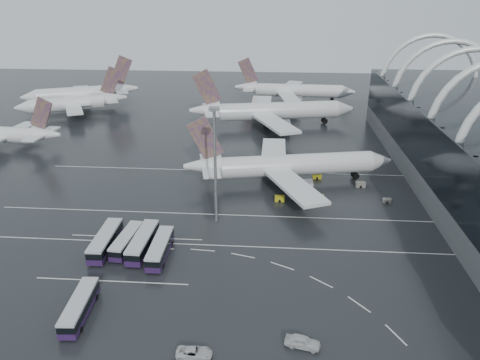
# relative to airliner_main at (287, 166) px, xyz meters

# --- Properties ---
(ground) EXTENTS (420.00, 420.00, 0.00)m
(ground) POSITION_rel_airliner_main_xyz_m (-8.05, -32.65, -4.83)
(ground) COLOR black
(ground) RESTS_ON ground
(lane_marking_near) EXTENTS (120.00, 0.25, 0.01)m
(lane_marking_near) POSITION_rel_airliner_main_xyz_m (-8.05, -34.65, -4.82)
(lane_marking_near) COLOR white
(lane_marking_near) RESTS_ON ground
(lane_marking_mid) EXTENTS (120.00, 0.25, 0.01)m
(lane_marking_mid) POSITION_rel_airliner_main_xyz_m (-8.05, -20.65, -4.82)
(lane_marking_mid) COLOR white
(lane_marking_mid) RESTS_ON ground
(lane_marking_far) EXTENTS (120.00, 0.25, 0.01)m
(lane_marking_far) POSITION_rel_airliner_main_xyz_m (-8.05, 7.35, -4.82)
(lane_marking_far) COLOR white
(lane_marking_far) RESTS_ON ground
(bus_bay_line_south) EXTENTS (28.00, 0.25, 0.01)m
(bus_bay_line_south) POSITION_rel_airliner_main_xyz_m (-32.05, -48.65, -4.82)
(bus_bay_line_south) COLOR white
(bus_bay_line_south) RESTS_ON ground
(bus_bay_line_north) EXTENTS (28.00, 0.25, 0.01)m
(bus_bay_line_north) POSITION_rel_airliner_main_xyz_m (-32.05, -32.65, -4.82)
(bus_bay_line_north) COLOR white
(bus_bay_line_north) RESTS_ON ground
(airliner_main) EXTENTS (56.62, 48.87, 19.27)m
(airliner_main) POSITION_rel_airliner_main_xyz_m (0.00, 0.00, 0.00)
(airliner_main) COLOR white
(airliner_main) RESTS_ON ground
(airliner_gate_b) EXTENTS (63.01, 55.79, 21.97)m
(airliner_gate_b) POSITION_rel_airliner_main_xyz_m (-5.28, 55.86, 0.67)
(airliner_gate_b) COLOR white
(airliner_gate_b) RESTS_ON ground
(airliner_gate_c) EXTENTS (55.08, 50.83, 19.64)m
(airliner_gate_c) POSITION_rel_airliner_main_xyz_m (4.13, 97.58, 0.08)
(airliner_gate_c) COLOR white
(airliner_gate_c) RESTS_ON ground
(jet_remote_west) EXTENTS (40.43, 32.59, 17.60)m
(jet_remote_west) POSITION_rel_airliner_main_xyz_m (-90.89, 22.50, -0.28)
(jet_remote_west) COLOR white
(jet_remote_west) RESTS_ON ground
(jet_remote_mid) EXTENTS (41.96, 34.28, 19.22)m
(jet_remote_mid) POSITION_rel_airliner_main_xyz_m (-85.38, 65.28, 0.13)
(jet_remote_mid) COLOR white
(jet_remote_mid) RESTS_ON ground
(jet_remote_far) EXTENTS (47.88, 39.05, 21.61)m
(jet_remote_far) POSITION_rel_airliner_main_xyz_m (-87.75, 80.64, 0.75)
(jet_remote_far) COLOR white
(jet_remote_far) RESTS_ON ground
(bus_row_near_a) EXTENTS (3.55, 14.02, 3.44)m
(bus_row_near_a) POSITION_rel_airliner_main_xyz_m (-36.83, -37.67, -2.94)
(bus_row_near_a) COLOR #321543
(bus_row_near_a) RESTS_ON ground
(bus_row_near_b) EXTENTS (3.78, 12.49, 3.03)m
(bus_row_near_b) POSITION_rel_airliner_main_xyz_m (-32.70, -37.00, -3.16)
(bus_row_near_b) COLOR #321543
(bus_row_near_b) RESTS_ON ground
(bus_row_near_c) EXTENTS (3.61, 13.89, 3.40)m
(bus_row_near_c) POSITION_rel_airliner_main_xyz_m (-29.19, -37.64, -2.96)
(bus_row_near_c) COLOR #321543
(bus_row_near_c) RESTS_ON ground
(bus_row_near_d) EXTENTS (3.29, 13.23, 3.25)m
(bus_row_near_d) POSITION_rel_airliner_main_xyz_m (-25.19, -39.60, -3.04)
(bus_row_near_d) COLOR #321543
(bus_row_near_d) RESTS_ON ground
(bus_row_far_a) EXTENTS (3.63, 12.70, 3.09)m
(bus_row_far_a) POSITION_rel_airliner_main_xyz_m (-33.90, -58.28, -3.13)
(bus_row_far_a) COLOR #321543
(bus_row_far_a) RESTS_ON ground
(van_curve_a) EXTENTS (5.32, 2.60, 1.46)m
(van_curve_a) POSITION_rel_airliner_main_xyz_m (-14.06, -65.96, -4.10)
(van_curve_a) COLOR silver
(van_curve_a) RESTS_ON ground
(van_curve_b) EXTENTS (5.60, 3.19, 1.79)m
(van_curve_b) POSITION_rel_airliner_main_xyz_m (1.52, -62.72, -3.93)
(van_curve_b) COLOR silver
(van_curve_b) RESTS_ON ground
(floodlight_mast) EXTENTS (2.02, 2.02, 26.32)m
(floodlight_mast) POSITION_rel_airliner_main_xyz_m (-16.02, -24.10, 11.73)
(floodlight_mast) COLOR gray
(floodlight_mast) RESTS_ON ground
(gse_cart_belly_a) EXTENTS (2.42, 1.43, 1.32)m
(gse_cart_belly_a) POSITION_rel_airliner_main_xyz_m (8.01, -10.84, -4.17)
(gse_cart_belly_a) COLOR gold
(gse_cart_belly_a) RESTS_ON ground
(gse_cart_belly_b) EXTENTS (2.50, 1.48, 1.37)m
(gse_cart_belly_b) POSITION_rel_airliner_main_xyz_m (19.69, -1.57, -4.14)
(gse_cart_belly_b) COLOR slate
(gse_cart_belly_b) RESTS_ON ground
(gse_cart_belly_c) EXTENTS (2.38, 1.41, 1.30)m
(gse_cart_belly_c) POSITION_rel_airliner_main_xyz_m (-1.73, -12.06, -4.18)
(gse_cart_belly_c) COLOR gold
(gse_cart_belly_c) RESTS_ON ground
(gse_cart_belly_d) EXTENTS (1.97, 1.16, 1.08)m
(gse_cart_belly_d) POSITION_rel_airliner_main_xyz_m (24.57, -11.05, -4.29)
(gse_cart_belly_d) COLOR slate
(gse_cart_belly_d) RESTS_ON ground
(gse_cart_belly_e) EXTENTS (2.43, 1.44, 1.33)m
(gse_cart_belly_e) POSITION_rel_airliner_main_xyz_m (8.62, 3.59, -4.16)
(gse_cart_belly_e) COLOR gold
(gse_cart_belly_e) RESTS_ON ground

